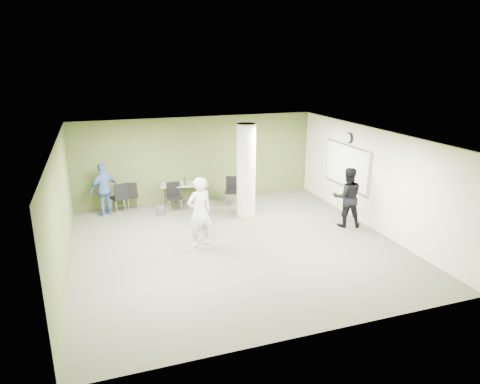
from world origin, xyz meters
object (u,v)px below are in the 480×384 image
object	(u,v)px
chair_back_left	(120,195)
man_black	(347,197)
woman_white	(200,212)
folding_table	(185,185)
man_blue	(104,189)

from	to	relation	value
chair_back_left	man_black	bearing A→B (deg)	133.52
woman_white	man_black	distance (m)	4.26
folding_table	man_black	size ratio (longest dim) A/B	0.94
woman_white	man_black	xyz separation A→B (m)	(4.26, 0.02, -0.05)
woman_white	man_blue	distance (m)	3.85
chair_back_left	woman_white	xyz separation A→B (m)	(1.73, -3.22, 0.35)
folding_table	man_black	bearing A→B (deg)	-29.82
chair_back_left	woman_white	distance (m)	3.67
folding_table	woman_white	bearing A→B (deg)	-85.36
folding_table	man_blue	world-z (taller)	man_blue
woman_white	man_black	world-z (taller)	woman_white
man_black	man_blue	xyz separation A→B (m)	(-6.45, 3.15, -0.04)
folding_table	woman_white	xyz separation A→B (m)	(-0.31, -3.32, 0.24)
woman_white	man_black	size ratio (longest dim) A/B	1.06
folding_table	chair_back_left	distance (m)	2.05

